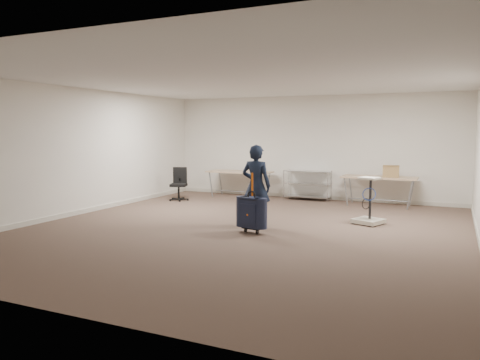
% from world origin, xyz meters
% --- Properties ---
extents(ground, '(9.00, 9.00, 0.00)m').
position_xyz_m(ground, '(0.00, 0.00, 0.00)').
color(ground, '#433228').
rests_on(ground, ground).
extents(room_shell, '(8.00, 9.00, 9.00)m').
position_xyz_m(room_shell, '(0.00, 1.38, 0.05)').
color(room_shell, white).
rests_on(room_shell, ground).
extents(folding_table_left, '(1.80, 0.75, 0.73)m').
position_xyz_m(folding_table_left, '(-1.90, 3.95, 0.68)').
color(folding_table_left, tan).
rests_on(folding_table_left, ground).
extents(folding_table_right, '(1.80, 0.75, 0.73)m').
position_xyz_m(folding_table_right, '(1.90, 3.95, 0.68)').
color(folding_table_right, tan).
rests_on(folding_table_right, ground).
extents(wire_shelf, '(1.22, 0.47, 0.80)m').
position_xyz_m(wire_shelf, '(0.00, 4.20, 0.44)').
color(wire_shelf, silver).
rests_on(wire_shelf, ground).
extents(person, '(0.58, 0.39, 1.59)m').
position_xyz_m(person, '(0.09, 0.40, 0.80)').
color(person, black).
rests_on(person, ground).
extents(suitcase, '(0.44, 0.31, 1.10)m').
position_xyz_m(suitcase, '(0.26, -0.22, 0.38)').
color(suitcase, '#162131').
rests_on(suitcase, ground).
extents(office_chair, '(0.53, 0.54, 0.88)m').
position_xyz_m(office_chair, '(-3.11, 2.70, 0.27)').
color(office_chair, black).
rests_on(office_chair, ground).
extents(equipment_cart, '(0.66, 0.66, 0.94)m').
position_xyz_m(equipment_cart, '(2.05, 1.52, 0.25)').
color(equipment_cart, '#EEE9CC').
rests_on(equipment_cart, ground).
extents(cardboard_box, '(0.40, 0.31, 0.28)m').
position_xyz_m(cardboard_box, '(2.17, 3.95, 0.87)').
color(cardboard_box, '#8D6241').
rests_on(cardboard_box, folding_table_right).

